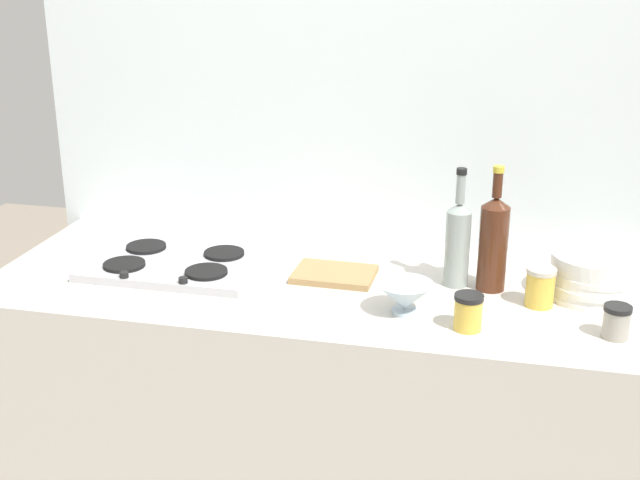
# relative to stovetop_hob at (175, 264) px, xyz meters

# --- Properties ---
(counter_block) EXTENTS (1.80, 0.70, 0.90)m
(counter_block) POSITION_rel_stovetop_hob_xyz_m (0.42, -0.00, -0.46)
(counter_block) COLOR beige
(counter_block) RESTS_ON ground
(backsplash_panel) EXTENTS (1.90, 0.06, 2.23)m
(backsplash_panel) POSITION_rel_stovetop_hob_xyz_m (0.42, 0.38, 0.20)
(backsplash_panel) COLOR silver
(backsplash_panel) RESTS_ON ground
(stovetop_hob) EXTENTS (0.48, 0.32, 0.04)m
(stovetop_hob) POSITION_rel_stovetop_hob_xyz_m (0.00, 0.00, 0.00)
(stovetop_hob) COLOR #B2B2B7
(stovetop_hob) RESTS_ON counter_block
(plate_stack) EXTENTS (0.23, 0.23, 0.12)m
(plate_stack) POSITION_rel_stovetop_hob_xyz_m (1.13, 0.06, 0.04)
(plate_stack) COLOR white
(plate_stack) RESTS_ON counter_block
(wine_bottle_leftmost) EXTENTS (0.07, 0.07, 0.32)m
(wine_bottle_leftmost) POSITION_rel_stovetop_hob_xyz_m (0.78, 0.06, 0.11)
(wine_bottle_leftmost) COLOR gray
(wine_bottle_leftmost) RESTS_ON counter_block
(wine_bottle_mid_left) EXTENTS (0.08, 0.08, 0.34)m
(wine_bottle_mid_left) POSITION_rel_stovetop_hob_xyz_m (0.87, 0.05, 0.12)
(wine_bottle_mid_left) COLOR #472314
(wine_bottle_mid_left) RESTS_ON counter_block
(mixing_bowl) EXTENTS (0.14, 0.14, 0.08)m
(mixing_bowl) POSITION_rel_stovetop_hob_xyz_m (0.67, -0.15, 0.03)
(mixing_bowl) COLOR silver
(mixing_bowl) RESTS_ON counter_block
(condiment_jar_front) EXTENTS (0.07, 0.07, 0.09)m
(condiment_jar_front) POSITION_rel_stovetop_hob_xyz_m (0.83, -0.21, 0.03)
(condiment_jar_front) COLOR gold
(condiment_jar_front) RESTS_ON counter_block
(condiment_jar_rear) EXTENTS (0.06, 0.06, 0.08)m
(condiment_jar_rear) POSITION_rel_stovetop_hob_xyz_m (1.17, -0.18, 0.03)
(condiment_jar_rear) COLOR #9E998C
(condiment_jar_rear) RESTS_ON counter_block
(condiment_jar_spare) EXTENTS (0.08, 0.08, 0.10)m
(condiment_jar_spare) POSITION_rel_stovetop_hob_xyz_m (1.00, -0.03, 0.04)
(condiment_jar_spare) COLOR gold
(condiment_jar_spare) RESTS_ON counter_block
(cutting_board) EXTENTS (0.22, 0.16, 0.02)m
(cutting_board) POSITION_rel_stovetop_hob_xyz_m (0.45, 0.04, -0.01)
(cutting_board) COLOR #9E7A4C
(cutting_board) RESTS_ON counter_block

